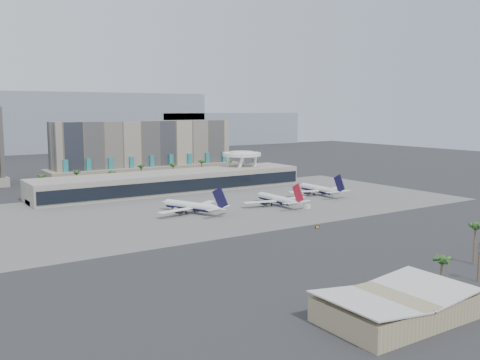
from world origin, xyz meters
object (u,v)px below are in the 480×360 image
utility_pole (479,258)px  airliner_right (319,189)px  airliner_centre (277,199)px  service_vehicle_b (307,207)px  airliner_left (191,206)px  service_vehicle_a (179,209)px  taxiway_sign (317,227)px

utility_pole → airliner_right: airliner_right is taller
airliner_centre → service_vehicle_b: size_ratio=10.38×
airliner_left → service_vehicle_b: airliner_left is taller
airliner_left → service_vehicle_b: size_ratio=10.08×
airliner_left → airliner_right: (88.87, 7.33, -0.00)m
utility_pole → airliner_centre: bearing=78.7°
service_vehicle_a → service_vehicle_b: (57.62, -29.53, -0.11)m
airliner_centre → taxiway_sign: size_ratio=18.61×
airliner_right → service_vehicle_a: airliner_right is taller
airliner_right → utility_pole: bearing=-112.8°
airliner_left → airliner_centre: size_ratio=0.97×
airliner_centre → taxiway_sign: bearing=-109.0°
airliner_right → service_vehicle_a: (-91.55, 0.68, -2.50)m
utility_pole → taxiway_sign: utility_pole is taller
airliner_left → taxiway_sign: bearing=-85.8°
airliner_left → utility_pole: bearing=-103.8°
airliner_left → taxiway_sign: airliner_left is taller
utility_pole → service_vehicle_b: utility_pole is taller
service_vehicle_a → utility_pole: bearing=-100.3°
utility_pole → service_vehicle_a: bearing=99.2°
airliner_centre → service_vehicle_b: bearing=-63.2°
service_vehicle_b → taxiway_sign: size_ratio=1.79×
airliner_left → taxiway_sign: size_ratio=18.07×
utility_pole → service_vehicle_a: (-23.78, 146.33, -6.03)m
service_vehicle_a → taxiway_sign: 73.77m
airliner_right → taxiway_sign: (-59.58, -65.80, -3.13)m
utility_pole → airliner_right: bearing=65.0°
taxiway_sign → airliner_right: bearing=60.5°
airliner_centre → service_vehicle_a: bearing=164.1°
airliner_right → service_vehicle_b: size_ratio=10.67×
service_vehicle_a → service_vehicle_b: bearing=-46.7°
airliner_left → service_vehicle_a: 8.80m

